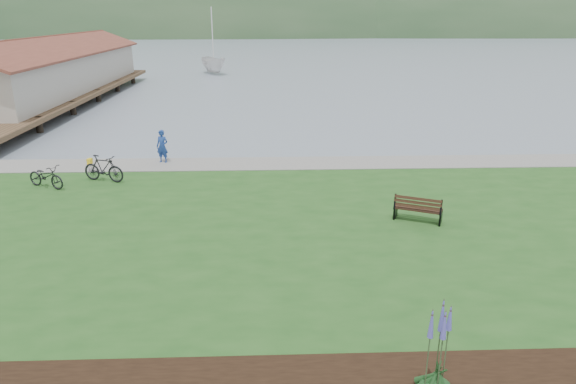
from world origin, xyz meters
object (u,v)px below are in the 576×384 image
bicycle_a (46,176)px  person (162,144)px  park_bench (418,208)px  sailboat (214,74)px

bicycle_a → person: bearing=-22.2°
park_bench → sailboat: (-11.77, 49.19, -0.89)m
park_bench → sailboat: bearing=127.8°
park_bench → bicycle_a: 14.79m
bicycle_a → sailboat: bearing=23.6°
bicycle_a → sailboat: sailboat is taller
bicycle_a → sailboat: (2.42, 45.01, -0.88)m
park_bench → bicycle_a: park_bench is taller
bicycle_a → park_bench: bearing=-79.8°
person → sailboat: bearing=110.1°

